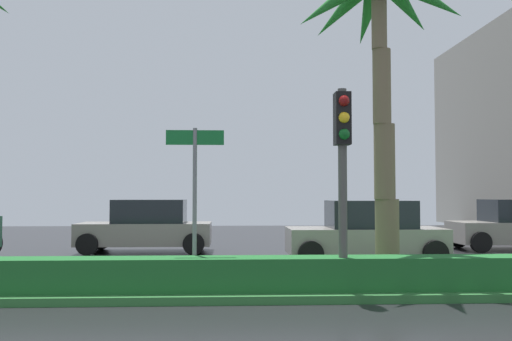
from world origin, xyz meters
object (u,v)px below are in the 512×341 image
at_px(traffic_signal_median_right, 343,151).
at_px(car_in_traffic_second, 366,233).
at_px(street_name_sign, 195,184).
at_px(car_in_traffic_leading, 147,227).
at_px(palm_tree_centre_left, 380,18).

bearing_deg(traffic_signal_median_right, car_in_traffic_second, 71.80).
distance_m(street_name_sign, car_in_traffic_leading, 8.21).
xyz_separation_m(palm_tree_centre_left, car_in_traffic_leading, (-6.03, 6.56, -4.92)).
bearing_deg(palm_tree_centre_left, traffic_signal_median_right, -123.66).
relative_size(palm_tree_centre_left, car_in_traffic_leading, 1.65).
xyz_separation_m(traffic_signal_median_right, car_in_traffic_leading, (-4.79, 8.43, -1.85)).
distance_m(palm_tree_centre_left, traffic_signal_median_right, 3.80).
relative_size(traffic_signal_median_right, car_in_traffic_second, 0.85).
height_order(traffic_signal_median_right, car_in_traffic_leading, traffic_signal_median_right).
xyz_separation_m(palm_tree_centre_left, traffic_signal_median_right, (-1.24, -1.87, -3.07)).
bearing_deg(car_in_traffic_second, street_name_sign, 46.82).
distance_m(traffic_signal_median_right, car_in_traffic_leading, 9.87).
relative_size(traffic_signal_median_right, car_in_traffic_leading, 0.85).
xyz_separation_m(street_name_sign, car_in_traffic_second, (4.47, 4.76, -1.25)).
bearing_deg(palm_tree_centre_left, car_in_traffic_second, 81.55).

